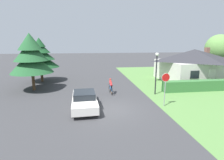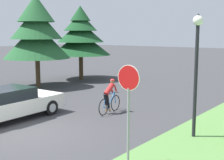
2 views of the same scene
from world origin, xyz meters
name	(u,v)px [view 2 (image 2 of 2)]	position (x,y,z in m)	size (l,w,h in m)	color
ground_plane	(25,133)	(0.00, 0.00, 0.00)	(140.00, 140.00, 0.00)	#38383A
sedan_left_lane	(7,104)	(-1.99, 0.63, 0.66)	(2.05, 4.77, 1.32)	silver
cyclist	(109,97)	(0.55, 4.13, 0.72)	(0.44, 1.70, 1.52)	black
stop_sign	(128,95)	(4.36, 0.15, 1.89)	(0.68, 0.07, 2.69)	gray
street_lamp	(197,55)	(4.85, 3.35, 2.81)	(0.34, 0.34, 4.16)	black
conifer_tall_near	(36,31)	(-7.45, 6.57, 3.65)	(4.29, 4.29, 5.98)	#4C3823
conifer_tall_far	(81,36)	(-7.65, 10.89, 3.32)	(4.56, 4.56, 5.60)	#4C3823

